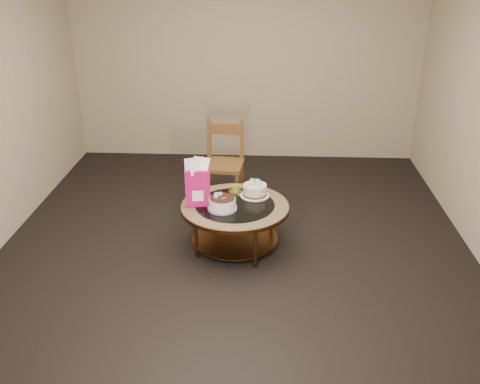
{
  "coord_description": "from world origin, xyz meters",
  "views": [
    {
      "loc": [
        0.27,
        -4.45,
        2.64
      ],
      "look_at": [
        0.05,
        0.02,
        0.58
      ],
      "focal_mm": 40.0,
      "sensor_mm": 36.0,
      "label": 1
    }
  ],
  "objects_px": {
    "coffee_table": "(235,212)",
    "cream_cake": "(255,190)",
    "dining_chair": "(223,163)",
    "decorated_cake": "(222,204)",
    "gift_bag": "(198,182)"
  },
  "relations": [
    {
      "from": "dining_chair",
      "to": "coffee_table",
      "type": "bearing_deg",
      "value": -74.69
    },
    {
      "from": "decorated_cake",
      "to": "cream_cake",
      "type": "height_order",
      "value": "cream_cake"
    },
    {
      "from": "decorated_cake",
      "to": "gift_bag",
      "type": "distance_m",
      "value": 0.3
    },
    {
      "from": "coffee_table",
      "to": "gift_bag",
      "type": "height_order",
      "value": "gift_bag"
    },
    {
      "from": "decorated_cake",
      "to": "dining_chair",
      "type": "distance_m",
      "value": 1.12
    },
    {
      "from": "decorated_cake",
      "to": "gift_bag",
      "type": "xyz_separation_m",
      "value": [
        -0.23,
        0.09,
        0.17
      ]
    },
    {
      "from": "cream_cake",
      "to": "decorated_cake",
      "type": "bearing_deg",
      "value": -122.96
    },
    {
      "from": "coffee_table",
      "to": "gift_bag",
      "type": "relative_size",
      "value": 2.27
    },
    {
      "from": "decorated_cake",
      "to": "dining_chair",
      "type": "relative_size",
      "value": 0.29
    },
    {
      "from": "decorated_cake",
      "to": "gift_bag",
      "type": "height_order",
      "value": "gift_bag"
    },
    {
      "from": "dining_chair",
      "to": "cream_cake",
      "type": "bearing_deg",
      "value": -60.86
    },
    {
      "from": "coffee_table",
      "to": "dining_chair",
      "type": "relative_size",
      "value": 1.1
    },
    {
      "from": "coffee_table",
      "to": "cream_cake",
      "type": "height_order",
      "value": "cream_cake"
    },
    {
      "from": "cream_cake",
      "to": "gift_bag",
      "type": "height_order",
      "value": "gift_bag"
    },
    {
      "from": "cream_cake",
      "to": "dining_chair",
      "type": "relative_size",
      "value": 0.3
    }
  ]
}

